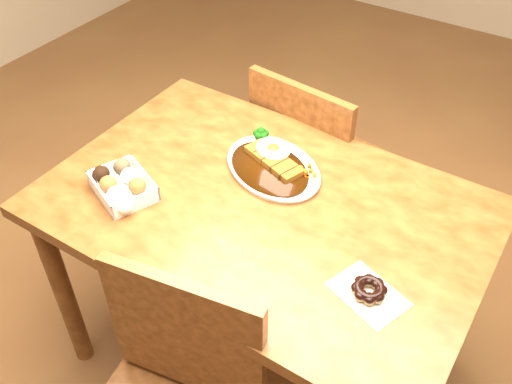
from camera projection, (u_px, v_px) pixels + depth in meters
The scene contains 6 objects.
ground at pixel (261, 355), 2.06m from camera, with size 6.00×6.00×0.00m, color brown.
table at pixel (263, 229), 1.63m from camera, with size 1.20×0.80×0.75m.
chair_far at pixel (315, 164), 2.12m from camera, with size 0.46×0.46×0.87m.
katsu_curry_plate at pixel (273, 164), 1.66m from camera, with size 0.39×0.34×0.06m.
donut_box at pixel (122, 185), 1.58m from camera, with size 0.22×0.20×0.05m.
pon_de_ring at pixel (369, 290), 1.32m from camera, with size 0.20×0.17×0.03m.
Camera 1 is at (0.60, -0.97, 1.81)m, focal length 40.00 mm.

